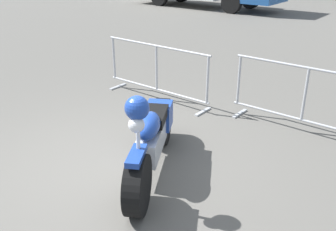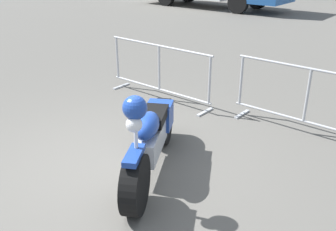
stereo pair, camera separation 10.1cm
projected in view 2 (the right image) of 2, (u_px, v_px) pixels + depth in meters
The scene contains 4 objects.
ground_plane at pixel (103, 168), 5.00m from camera, with size 120.00×120.00×0.00m, color #54514C.
motorcycle at pixel (151, 137), 4.73m from camera, with size 1.09×2.24×1.33m.
crowd_barrier_near at pixel (159, 71), 7.10m from camera, with size 2.38×0.71×1.07m.
crowd_barrier_far at pixel (307, 100), 5.75m from camera, with size 2.38×0.71×1.07m.
Camera 2 is at (3.04, -3.14, 2.67)m, focal length 40.00 mm.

